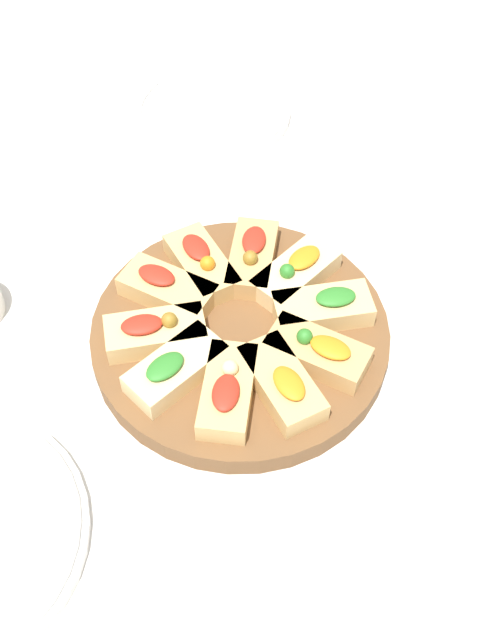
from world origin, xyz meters
name	(u,v)px	position (x,y,z in m)	size (l,w,h in m)	color
ground_plane	(240,342)	(0.00, 0.00, 0.00)	(3.00, 3.00, 0.00)	silver
serving_board	(240,335)	(0.00, 0.00, 0.01)	(0.31, 0.31, 0.03)	brown
focaccia_slice_0	(318,352)	(-0.02, -0.09, 0.04)	(0.07, 0.11, 0.04)	tan
focaccia_slice_1	(323,308)	(0.04, -0.08, 0.04)	(0.09, 0.11, 0.03)	#DBB775
focaccia_slice_2	(296,273)	(0.08, -0.04, 0.04)	(0.11, 0.09, 0.04)	#E5C689
focaccia_slice_3	(252,257)	(0.09, 0.01, 0.04)	(0.11, 0.06, 0.04)	tan
focaccia_slice_4	(202,264)	(0.06, 0.06, 0.04)	(0.10, 0.10, 0.04)	tan
focaccia_slice_5	(167,288)	(0.02, 0.09, 0.04)	(0.07, 0.11, 0.03)	tan
focaccia_slice_6	(155,332)	(-0.04, 0.08, 0.04)	(0.09, 0.11, 0.04)	#DBB775
focaccia_slice_7	(175,368)	(-0.08, 0.04, 0.04)	(0.11, 0.09, 0.03)	#E5C689
focaccia_slice_8	(228,390)	(-0.09, -0.01, 0.04)	(0.11, 0.06, 0.04)	tan
focaccia_slice_9	(282,383)	(-0.06, -0.06, 0.04)	(0.11, 0.10, 0.03)	tan
plate_right	(212,111)	(0.37, 0.14, 0.01)	(0.22, 0.22, 0.02)	white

